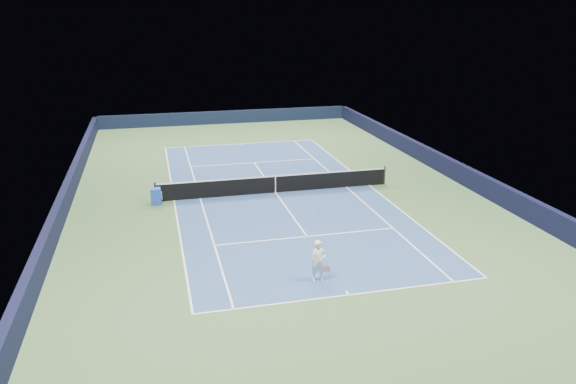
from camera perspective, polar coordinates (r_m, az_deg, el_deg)
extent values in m
plane|color=#3B5A31|center=(30.81, -1.28, -0.06)|extent=(40.00, 40.00, 0.00)
cube|color=black|center=(49.64, -6.35, 7.56)|extent=(22.00, 0.35, 1.10)
cube|color=black|center=(34.54, 16.53, 2.16)|extent=(0.35, 40.00, 1.10)
cube|color=black|center=(30.31, -21.68, -0.62)|extent=(0.35, 40.00, 1.10)
cube|color=navy|center=(30.81, -1.28, -0.06)|extent=(10.97, 23.77, 0.01)
cube|color=white|center=(42.06, -4.85, 4.91)|extent=(10.97, 0.08, 0.00)
cube|color=white|center=(20.29, 6.22, -10.35)|extent=(10.97, 0.08, 0.00)
cube|color=white|center=(32.38, 8.23, 0.69)|extent=(0.08, 23.77, 0.00)
cube|color=white|center=(30.16, -11.50, -0.83)|extent=(0.08, 23.77, 0.00)
cube|color=white|center=(31.91, 5.95, 0.51)|extent=(0.08, 23.77, 0.00)
cube|color=white|center=(30.23, -8.91, -0.63)|extent=(0.08, 23.77, 0.00)
cube|color=white|center=(36.82, -3.47, 3.00)|extent=(8.23, 0.08, 0.00)
cube|color=white|center=(24.99, 1.95, -4.53)|extent=(8.23, 0.08, 0.00)
cube|color=white|center=(30.81, -1.28, -0.05)|extent=(0.08, 12.80, 0.00)
cube|color=white|center=(41.91, -4.81, 4.86)|extent=(0.08, 0.30, 0.00)
cube|color=white|center=(20.41, 6.07, -10.16)|extent=(0.08, 0.30, 0.00)
cylinder|color=black|center=(29.98, -13.31, -0.01)|extent=(0.10, 0.10, 1.07)
cylinder|color=black|center=(32.58, 9.77, 1.68)|extent=(0.10, 0.10, 1.07)
cube|color=black|center=(30.67, -1.29, 0.75)|extent=(12.80, 0.03, 0.91)
cube|color=white|center=(30.52, -1.29, 1.62)|extent=(12.80, 0.04, 0.06)
cube|color=white|center=(30.67, -1.29, 0.75)|extent=(0.05, 0.04, 0.91)
cube|color=#1E43B5|center=(29.67, -13.28, -0.43)|extent=(0.53, 0.48, 0.85)
cube|color=silver|center=(29.66, -12.72, -0.34)|extent=(0.04, 0.38, 0.38)
imported|color=white|center=(20.84, 3.11, -7.01)|extent=(0.58, 0.38, 1.59)
cylinder|color=pink|center=(20.93, 3.99, -7.22)|extent=(0.03, 0.03, 0.26)
cylinder|color=black|center=(21.03, 3.98, -7.81)|extent=(0.26, 0.02, 0.26)
cylinder|color=pink|center=(21.03, 3.98, -7.81)|extent=(0.28, 0.03, 0.28)
sphere|color=#E1EF32|center=(21.17, 2.65, -2.21)|extent=(0.07, 0.07, 0.07)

